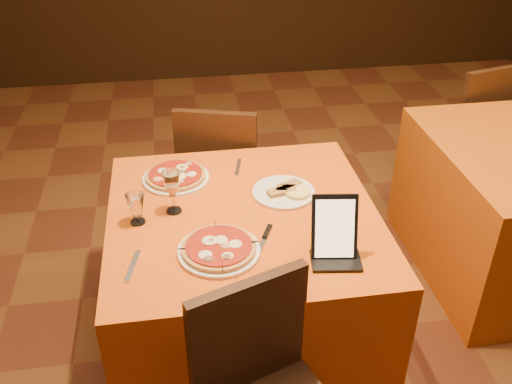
{
  "coord_description": "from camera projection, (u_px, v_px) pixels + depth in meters",
  "views": [
    {
      "loc": [
        -0.57,
        -1.89,
        2.08
      ],
      "look_at": [
        -0.28,
        -0.01,
        0.86
      ],
      "focal_mm": 40.0,
      "sensor_mm": 36.0,
      "label": 1
    }
  ],
  "objects": [
    {
      "name": "main_table",
      "position": [
        244.0,
        282.0,
        2.53
      ],
      "size": [
        1.1,
        1.1,
        0.75
      ],
      "primitive_type": "cube",
      "color": "#D5530D",
      "rests_on": "floor"
    },
    {
      "name": "floor",
      "position": [
        312.0,
        336.0,
        2.77
      ],
      "size": [
        6.0,
        7.0,
        0.01
      ],
      "primitive_type": "cube",
      "color": "#5E2D19",
      "rests_on": "ground"
    },
    {
      "name": "chair_side_far",
      "position": [
        462.0,
        126.0,
        3.68
      ],
      "size": [
        0.57,
        0.57,
        0.91
      ],
      "primitive_type": null,
      "rotation": [
        0.0,
        0.0,
        3.37
      ],
      "color": "black",
      "rests_on": "floor"
    },
    {
      "name": "cutlet_dish",
      "position": [
        283.0,
        191.0,
        2.45
      ],
      "size": [
        0.27,
        0.27,
        0.03
      ],
      "rotation": [
        0.0,
        0.0,
        -0.28
      ],
      "color": "white",
      "rests_on": "main_table"
    },
    {
      "name": "chair_main_far",
      "position": [
        224.0,
        172.0,
        3.19
      ],
      "size": [
        0.58,
        0.58,
        0.91
      ],
      "primitive_type": null,
      "rotation": [
        0.0,
        0.0,
        2.86
      ],
      "color": "black",
      "rests_on": "floor"
    },
    {
      "name": "wine_glass",
      "position": [
        172.0,
        192.0,
        2.29
      ],
      "size": [
        0.09,
        0.09,
        0.19
      ],
      "primitive_type": null,
      "rotation": [
        0.0,
        0.0,
        -0.1
      ],
      "color": "#FED690",
      "rests_on": "main_table"
    },
    {
      "name": "fork_near",
      "position": [
        133.0,
        266.0,
        2.05
      ],
      "size": [
        0.06,
        0.17,
        0.01
      ],
      "primitive_type": "cube",
      "rotation": [
        0.0,
        0.0,
        1.35
      ],
      "color": "silver",
      "rests_on": "main_table"
    },
    {
      "name": "pizza_far",
      "position": [
        176.0,
        177.0,
        2.55
      ],
      "size": [
        0.3,
        0.3,
        0.03
      ],
      "rotation": [
        0.0,
        0.0,
        -0.18
      ],
      "color": "white",
      "rests_on": "main_table"
    },
    {
      "name": "tablet",
      "position": [
        334.0,
        227.0,
        2.05
      ],
      "size": [
        0.18,
        0.12,
        0.23
      ],
      "primitive_type": "cube",
      "rotation": [
        -0.35,
        0.0,
        -0.14
      ],
      "color": "black",
      "rests_on": "main_table"
    },
    {
      "name": "fork_far",
      "position": [
        238.0,
        167.0,
        2.64
      ],
      "size": [
        0.05,
        0.15,
        0.01
      ],
      "primitive_type": "cube",
      "rotation": [
        0.0,
        0.0,
        1.34
      ],
      "color": "silver",
      "rests_on": "main_table"
    },
    {
      "name": "water_glass",
      "position": [
        136.0,
        209.0,
        2.24
      ],
      "size": [
        0.08,
        0.08,
        0.13
      ],
      "primitive_type": null,
      "rotation": [
        0.0,
        0.0,
        0.25
      ],
      "color": "white",
      "rests_on": "main_table"
    },
    {
      "name": "pizza_near",
      "position": [
        219.0,
        249.0,
        2.11
      ],
      "size": [
        0.31,
        0.31,
        0.03
      ],
      "rotation": [
        0.0,
        0.0,
        -0.14
      ],
      "color": "white",
      "rests_on": "main_table"
    },
    {
      "name": "knife",
      "position": [
        261.0,
        246.0,
        2.15
      ],
      "size": [
        0.12,
        0.22,
        0.01
      ],
      "primitive_type": "cube",
      "rotation": [
        0.0,
        0.0,
        1.14
      ],
      "color": "silver",
      "rests_on": "main_table"
    }
  ]
}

